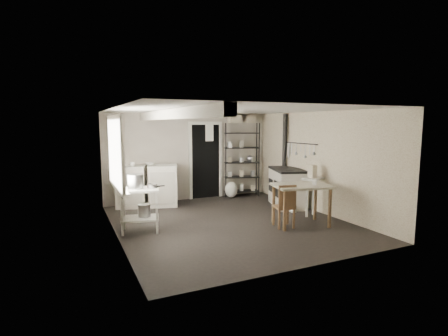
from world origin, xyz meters
name	(u,v)px	position (x,y,z in m)	size (l,w,h in m)	color
floor	(230,222)	(0.00, 0.00, 0.00)	(5.00, 5.00, 0.00)	black
ceiling	(230,110)	(0.00, 0.00, 2.30)	(5.00, 5.00, 0.00)	beige
wall_back	(190,157)	(0.00, 2.50, 1.15)	(4.50, 0.02, 2.30)	#ADA293
wall_front	(309,188)	(0.00, -2.50, 1.15)	(4.50, 0.02, 2.30)	#ADA293
wall_left	(115,174)	(-2.25, 0.00, 1.15)	(0.02, 5.00, 2.30)	#ADA293
wall_right	(319,162)	(2.25, 0.00, 1.15)	(0.02, 5.00, 2.30)	#ADA293
window	(114,153)	(-2.22, 0.20, 1.50)	(0.12, 1.76, 1.28)	silver
doorway	(206,162)	(0.45, 2.47, 1.00)	(0.96, 0.10, 2.08)	silver
ceiling_beam	(172,114)	(-1.20, 0.00, 2.20)	(0.18, 5.00, 0.18)	silver
wallpaper_panel	(318,162)	(2.24, 0.00, 1.15)	(0.01, 5.00, 2.30)	beige
utensil_rail	(301,143)	(2.19, 0.60, 1.55)	(0.06, 1.20, 0.44)	#ABABAD
prep_table	(140,211)	(-1.80, 0.16, 0.40)	(0.72, 0.52, 0.83)	silver
stockpot	(136,183)	(-1.86, 0.19, 0.94)	(0.28, 0.28, 0.31)	#ABABAD
saucepan	(152,187)	(-1.57, 0.13, 0.85)	(0.19, 0.19, 0.10)	#ABABAD
bucket	(144,211)	(-1.72, 0.19, 0.39)	(0.23, 0.23, 0.26)	#ABABAD
base_cabinets	(147,188)	(-1.23, 2.18, 0.46)	(1.55, 0.66, 1.02)	beige
mixing_bowl	(150,167)	(-1.15, 2.19, 0.96)	(0.29, 0.29, 0.07)	white
counter_cup	(133,168)	(-1.58, 2.11, 0.97)	(0.13, 0.13, 0.10)	white
shelf_rack	(241,162)	(1.46, 2.31, 0.95)	(0.97, 0.38, 2.04)	black
shelf_jar	(231,148)	(1.11, 2.28, 1.36)	(0.08, 0.08, 0.18)	white
storage_box_a	(235,124)	(1.24, 2.29, 2.01)	(0.31, 0.27, 0.22)	beige
storage_box_b	(249,125)	(1.68, 2.25, 1.99)	(0.27, 0.25, 0.17)	beige
stove	(287,188)	(1.91, 0.74, 0.44)	(0.65, 1.18, 0.93)	beige
stovepipe	(285,141)	(2.14, 1.21, 1.59)	(0.11, 0.11, 1.40)	black
side_ledge	(313,196)	(1.95, -0.22, 0.43)	(0.55, 0.29, 0.84)	silver
oats_box	(312,170)	(1.91, -0.20, 1.01)	(0.11, 0.19, 0.28)	beige
work_table	(301,206)	(1.21, -0.75, 0.38)	(1.08, 0.76, 0.82)	beige
table_cup	(315,186)	(1.42, -0.90, 0.81)	(0.11, 0.11, 0.10)	white
chair	(284,203)	(0.83, -0.72, 0.48)	(0.36, 0.37, 0.86)	brown
flour_sack	(231,189)	(1.09, 2.19, 0.24)	(0.36, 0.31, 0.43)	silver
floor_crock	(294,209)	(1.69, 0.14, 0.07)	(0.13, 0.13, 0.16)	white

